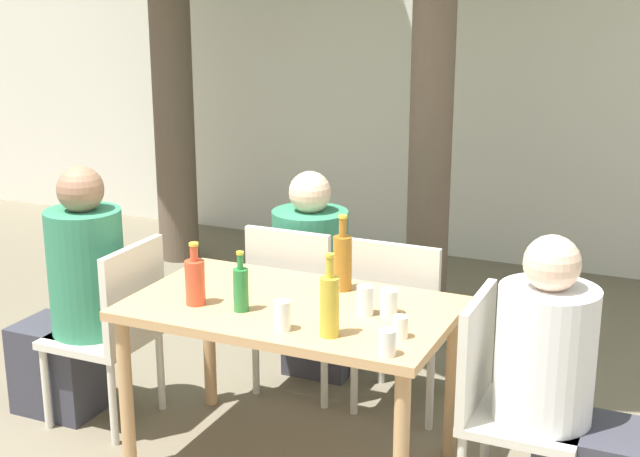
# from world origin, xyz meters

# --- Properties ---
(cafe_building_wall) EXTENTS (10.00, 0.08, 2.80)m
(cafe_building_wall) POSITION_xyz_m (0.00, 3.25, 1.40)
(cafe_building_wall) COLOR silver
(cafe_building_wall) RESTS_ON ground_plane
(dining_table_front) EXTENTS (1.34, 0.80, 0.74)m
(dining_table_front) POSITION_xyz_m (0.00, 0.00, 0.65)
(dining_table_front) COLOR tan
(dining_table_front) RESTS_ON ground_plane
(patio_chair_0) EXTENTS (0.44, 0.44, 0.89)m
(patio_chair_0) POSITION_xyz_m (-0.90, 0.00, 0.50)
(patio_chair_0) COLOR beige
(patio_chair_0) RESTS_ON ground_plane
(patio_chair_1) EXTENTS (0.44, 0.44, 0.89)m
(patio_chair_1) POSITION_xyz_m (0.90, 0.00, 0.50)
(patio_chair_1) COLOR beige
(patio_chair_1) RESTS_ON ground_plane
(patio_chair_2) EXTENTS (0.44, 0.44, 0.89)m
(patio_chair_2) POSITION_xyz_m (-0.27, 0.63, 0.50)
(patio_chair_2) COLOR beige
(patio_chair_2) RESTS_ON ground_plane
(patio_chair_3) EXTENTS (0.44, 0.44, 0.89)m
(patio_chair_3) POSITION_xyz_m (0.27, 0.63, 0.50)
(patio_chair_3) COLOR beige
(patio_chair_3) RESTS_ON ground_plane
(person_seated_0) EXTENTS (0.58, 0.35, 1.23)m
(person_seated_0) POSITION_xyz_m (-1.13, -0.00, 0.56)
(person_seated_0) COLOR #383842
(person_seated_0) RESTS_ON ground_plane
(person_seated_1) EXTENTS (0.59, 0.37, 1.16)m
(person_seated_1) POSITION_xyz_m (1.14, -0.00, 0.52)
(person_seated_1) COLOR #383842
(person_seated_1) RESTS_ON ground_plane
(person_seated_2) EXTENTS (0.39, 0.59, 1.13)m
(person_seated_2) POSITION_xyz_m (-0.27, 0.86, 0.51)
(person_seated_2) COLOR #383842
(person_seated_2) RESTS_ON ground_plane
(green_bottle_0) EXTENTS (0.06, 0.06, 0.25)m
(green_bottle_0) POSITION_xyz_m (-0.15, -0.15, 0.83)
(green_bottle_0) COLOR #287A38
(green_bottle_0) RESTS_ON dining_table_front
(soda_bottle_1) EXTENTS (0.08, 0.08, 0.27)m
(soda_bottle_1) POSITION_xyz_m (-0.36, -0.16, 0.84)
(soda_bottle_1) COLOR #DB4C2D
(soda_bottle_1) RESTS_ON dining_table_front
(oil_cruet_2) EXTENTS (0.07, 0.07, 0.33)m
(oil_cruet_2) POSITION_xyz_m (0.28, -0.25, 0.86)
(oil_cruet_2) COLOR gold
(oil_cruet_2) RESTS_ON dining_table_front
(amber_bottle_3) EXTENTS (0.08, 0.08, 0.34)m
(amber_bottle_3) POSITION_xyz_m (0.13, 0.25, 0.87)
(amber_bottle_3) COLOR #9E661E
(amber_bottle_3) RESTS_ON dining_table_front
(drinking_glass_0) EXTENTS (0.07, 0.07, 0.12)m
(drinking_glass_0) POSITION_xyz_m (0.09, -0.27, 0.80)
(drinking_glass_0) COLOR white
(drinking_glass_0) RESTS_ON dining_table_front
(drinking_glass_1) EXTENTS (0.07, 0.07, 0.12)m
(drinking_glass_1) POSITION_xyz_m (0.33, 0.01, 0.80)
(drinking_glass_1) COLOR silver
(drinking_glass_1) RESTS_ON dining_table_front
(drinking_glass_2) EXTENTS (0.08, 0.08, 0.10)m
(drinking_glass_2) POSITION_xyz_m (0.41, 0.06, 0.79)
(drinking_glass_2) COLOR silver
(drinking_glass_2) RESTS_ON dining_table_front
(drinking_glass_3) EXTENTS (0.07, 0.07, 0.10)m
(drinking_glass_3) POSITION_xyz_m (0.55, -0.33, 0.78)
(drinking_glass_3) COLOR silver
(drinking_glass_3) RESTS_ON dining_table_front
(drinking_glass_4) EXTENTS (0.06, 0.06, 0.08)m
(drinking_glass_4) POSITION_xyz_m (0.53, -0.16, 0.78)
(drinking_glass_4) COLOR silver
(drinking_glass_4) RESTS_ON dining_table_front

